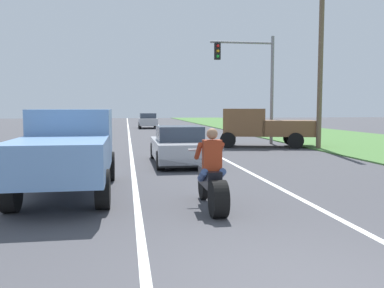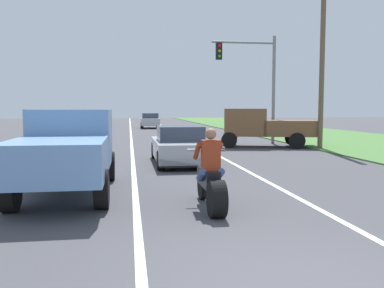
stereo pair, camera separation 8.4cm
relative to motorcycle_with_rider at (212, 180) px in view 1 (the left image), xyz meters
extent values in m
cube|color=white|center=(-5.06, 16.14, -0.59)|extent=(0.14, 120.00, 0.01)
cube|color=white|center=(2.14, 16.14, -0.59)|extent=(0.14, 120.00, 0.01)
cube|color=white|center=(-1.46, 16.14, -0.59)|extent=(0.14, 120.00, 0.01)
cube|color=#477538|center=(12.26, 16.14, -0.56)|extent=(10.00, 120.00, 0.06)
cylinder|color=black|center=(0.00, -0.60, -0.25)|extent=(0.28, 0.69, 0.69)
cylinder|color=black|center=(0.00, 0.95, -0.28)|extent=(0.12, 0.63, 0.63)
cube|color=black|center=(0.00, 0.23, 0.02)|extent=(0.28, 1.10, 0.36)
cylinder|color=#B2B2B7|center=(0.00, 0.87, 0.09)|extent=(0.08, 0.36, 0.73)
cylinder|color=#A5A5AA|center=(0.00, 0.85, 0.52)|extent=(0.70, 0.05, 0.05)
cube|color=#993319|center=(0.00, 0.00, 0.50)|extent=(0.36, 0.24, 0.60)
sphere|color=#9E7051|center=(0.00, 0.00, 0.92)|extent=(0.22, 0.22, 0.22)
cylinder|color=#384C7A|center=(-0.18, 0.03, 0.10)|extent=(0.14, 0.47, 0.32)
cylinder|color=#993319|center=(-0.22, 0.30, 0.55)|extent=(0.10, 0.51, 0.40)
cylinder|color=#384C7A|center=(0.18, 0.03, 0.10)|extent=(0.14, 0.47, 0.32)
cylinder|color=#993319|center=(0.22, 0.30, 0.55)|extent=(0.10, 0.51, 0.40)
cube|color=#B7B7BC|center=(0.22, 7.00, -0.07)|extent=(1.80, 4.30, 0.64)
cube|color=#333D4C|center=(0.22, 6.80, 0.51)|extent=(1.56, 1.70, 0.52)
cube|color=black|center=(0.22, 4.95, -0.31)|extent=(1.76, 0.20, 0.28)
cylinder|color=black|center=(-0.58, 8.60, -0.27)|extent=(0.24, 0.64, 0.64)
cylinder|color=black|center=(1.02, 8.60, -0.27)|extent=(0.24, 0.64, 0.64)
cylinder|color=black|center=(-0.58, 5.40, -0.27)|extent=(0.24, 0.64, 0.64)
cylinder|color=black|center=(1.02, 5.40, -0.27)|extent=(0.24, 0.64, 0.64)
cube|color=#6B93C6|center=(-3.01, 2.95, 0.69)|extent=(1.90, 2.10, 1.40)
cube|color=#333D4C|center=(-3.01, 3.30, 1.07)|extent=(1.67, 0.29, 0.57)
cube|color=#6B93C6|center=(-3.01, 0.70, 0.39)|extent=(1.90, 2.70, 0.80)
cylinder|color=black|center=(-3.88, 3.75, -0.19)|extent=(0.28, 0.80, 0.80)
cylinder|color=black|center=(-2.14, 3.75, -0.19)|extent=(0.28, 0.80, 0.80)
cylinder|color=black|center=(-3.88, 0.40, -0.19)|extent=(0.28, 0.80, 0.80)
cylinder|color=black|center=(-2.14, 0.40, -0.19)|extent=(0.28, 0.80, 0.80)
cube|color=brown|center=(4.40, 13.04, 0.69)|extent=(2.52, 2.38, 1.40)
cube|color=#333D4C|center=(4.06, 13.14, 1.07)|extent=(0.71, 1.69, 0.57)
cube|color=brown|center=(6.57, 12.46, 0.39)|extent=(3.10, 2.53, 0.80)
cylinder|color=black|center=(3.40, 12.41, -0.19)|extent=(0.85, 0.48, 0.80)
cylinder|color=black|center=(3.85, 14.09, -0.19)|extent=(0.85, 0.48, 0.80)
cylinder|color=black|center=(6.64, 11.54, -0.19)|extent=(0.85, 0.48, 0.80)
cylinder|color=black|center=(7.09, 13.23, -0.19)|extent=(0.85, 0.48, 0.80)
cylinder|color=gray|center=(6.46, 14.56, 2.41)|extent=(0.18, 0.18, 6.00)
cylinder|color=gray|center=(4.69, 14.56, 5.01)|extent=(3.55, 0.12, 0.12)
cube|color=black|center=(3.31, 14.56, 4.51)|extent=(0.32, 0.24, 0.90)
sphere|color=red|center=(3.31, 14.42, 4.79)|extent=(0.16, 0.16, 0.16)
sphere|color=orange|center=(3.31, 14.42, 4.51)|extent=(0.16, 0.16, 0.16)
sphere|color=green|center=(3.31, 14.42, 4.23)|extent=(0.16, 0.16, 0.16)
cylinder|color=brown|center=(7.64, 11.13, 3.60)|extent=(0.24, 0.24, 8.38)
cube|color=#B2B2B7|center=(0.49, 33.94, 0.06)|extent=(1.76, 4.00, 0.70)
cube|color=#333D4C|center=(0.49, 33.74, 0.66)|extent=(1.56, 2.00, 0.50)
cylinder|color=black|center=(-0.31, 35.34, -0.29)|extent=(0.20, 0.60, 0.60)
cylinder|color=black|center=(1.29, 35.34, -0.29)|extent=(0.20, 0.60, 0.60)
cylinder|color=black|center=(-0.31, 32.54, -0.29)|extent=(0.20, 0.60, 0.60)
cylinder|color=black|center=(1.29, 32.54, -0.29)|extent=(0.20, 0.60, 0.60)
camera|label=1|loc=(-1.66, -7.96, 1.42)|focal=38.92mm
camera|label=2|loc=(-1.58, -7.97, 1.42)|focal=38.92mm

